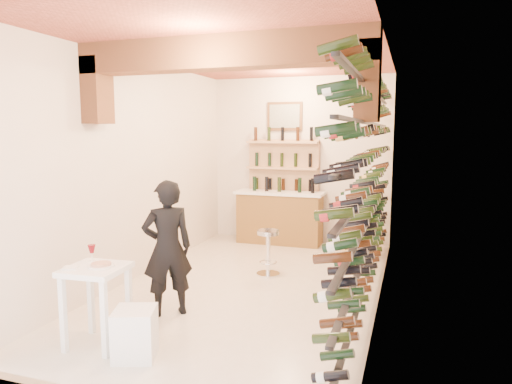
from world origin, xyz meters
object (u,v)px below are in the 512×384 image
chrome_barstool (268,249)px  wine_rack (364,180)px  white_stool (135,333)px  crate_lower (361,246)px  tasting_table (96,281)px  person (167,248)px  back_counter (280,216)px

chrome_barstool → wine_rack: bearing=-22.9°
white_stool → chrome_barstool: chrome_barstool is taller
white_stool → crate_lower: white_stool is taller
chrome_barstool → tasting_table: bearing=-109.1°
person → back_counter: bearing=-134.2°
wine_rack → back_counter: wine_rack is taller
person → crate_lower: 3.96m
white_stool → crate_lower: size_ratio=0.90×
tasting_table → white_stool: tasting_table is taller
back_counter → tasting_table: 4.84m
tasting_table → crate_lower: 4.90m
back_counter → white_stool: 4.93m
tasting_table → crate_lower: bearing=59.7°
person → white_stool: bearing=62.1°
crate_lower → white_stool: bearing=-110.3°
tasting_table → wine_rack: bearing=38.2°
white_stool → chrome_barstool: (0.45, 2.89, 0.16)m
back_counter → wine_rack: bearing=-55.3°
white_stool → person: person is taller
wine_rack → person: size_ratio=3.55×
person → chrome_barstool: 1.99m
person → chrome_barstool: bearing=-150.2°
white_stool → chrome_barstool: size_ratio=0.69×
tasting_table → chrome_barstool: size_ratio=1.44×
back_counter → chrome_barstool: back_counter is taller
wine_rack → white_stool: size_ratio=11.96×
back_counter → chrome_barstool: 2.08m
white_stool → person: 1.22m
person → tasting_table: bearing=33.3°
chrome_barstool → crate_lower: (1.21, 1.59, -0.24)m
wine_rack → chrome_barstool: 1.94m
chrome_barstool → person: bearing=-110.2°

